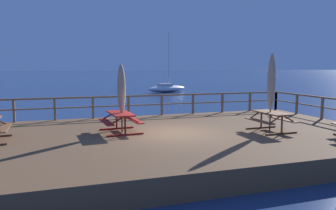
{
  "coord_description": "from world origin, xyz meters",
  "views": [
    {
      "loc": [
        -3.92,
        -11.42,
        3.22
      ],
      "look_at": [
        0.0,
        0.7,
        1.71
      ],
      "focal_mm": 34.08,
      "sensor_mm": 36.0,
      "label": 1
    }
  ],
  "objects_px": {
    "patio_umbrella_short_back": "(271,82)",
    "sailboat_distant": "(167,88)",
    "picnic_table_front_left": "(121,118)",
    "picnic_table_back_left": "(271,117)",
    "patio_umbrella_tall_mid_left": "(121,89)"
  },
  "relations": [
    {
      "from": "picnic_table_front_left",
      "to": "picnic_table_back_left",
      "type": "relative_size",
      "value": 1.09
    },
    {
      "from": "picnic_table_back_left",
      "to": "sailboat_distant",
      "type": "relative_size",
      "value": 0.22
    },
    {
      "from": "patio_umbrella_tall_mid_left",
      "to": "patio_umbrella_short_back",
      "type": "relative_size",
      "value": 0.86
    },
    {
      "from": "picnic_table_back_left",
      "to": "patio_umbrella_short_back",
      "type": "distance_m",
      "value": 1.39
    },
    {
      "from": "patio_umbrella_short_back",
      "to": "sailboat_distant",
      "type": "distance_m",
      "value": 29.22
    },
    {
      "from": "picnic_table_back_left",
      "to": "picnic_table_front_left",
      "type": "bearing_deg",
      "value": 164.15
    },
    {
      "from": "patio_umbrella_short_back",
      "to": "sailboat_distant",
      "type": "height_order",
      "value": "sailboat_distant"
    },
    {
      "from": "picnic_table_back_left",
      "to": "patio_umbrella_tall_mid_left",
      "type": "relative_size",
      "value": 0.63
    },
    {
      "from": "picnic_table_front_left",
      "to": "patio_umbrella_tall_mid_left",
      "type": "relative_size",
      "value": 0.69
    },
    {
      "from": "picnic_table_back_left",
      "to": "sailboat_distant",
      "type": "height_order",
      "value": "sailboat_distant"
    },
    {
      "from": "sailboat_distant",
      "to": "patio_umbrella_tall_mid_left",
      "type": "bearing_deg",
      "value": -111.18
    },
    {
      "from": "picnic_table_front_left",
      "to": "picnic_table_back_left",
      "type": "bearing_deg",
      "value": -15.85
    },
    {
      "from": "picnic_table_front_left",
      "to": "patio_umbrella_short_back",
      "type": "relative_size",
      "value": 0.6
    },
    {
      "from": "patio_umbrella_tall_mid_left",
      "to": "sailboat_distant",
      "type": "relative_size",
      "value": 0.34
    },
    {
      "from": "picnic_table_front_left",
      "to": "patio_umbrella_short_back",
      "type": "bearing_deg",
      "value": -15.71
    }
  ]
}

